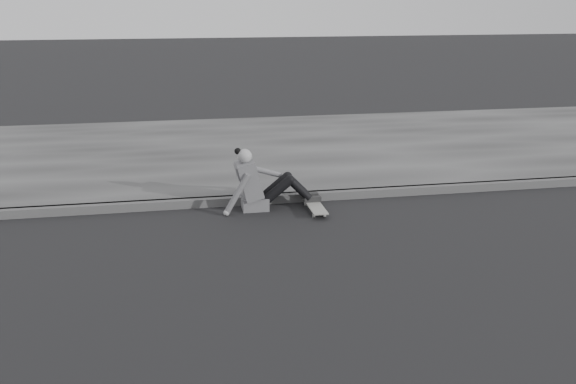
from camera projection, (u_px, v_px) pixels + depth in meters
ground at (378, 271)px, 6.92m from camera, size 80.00×80.00×0.00m
curb at (322, 196)px, 9.32m from camera, size 24.00×0.16×0.12m
sidewalk at (284, 149)px, 12.16m from camera, size 24.00×6.00×0.12m
skateboard at (315, 206)px, 8.82m from camera, size 0.20×0.78×0.09m
seated_woman at (259, 184)px, 8.84m from camera, size 1.38×0.46×0.88m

